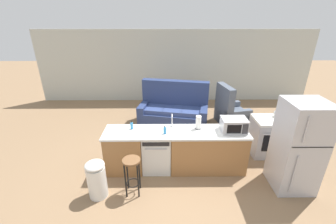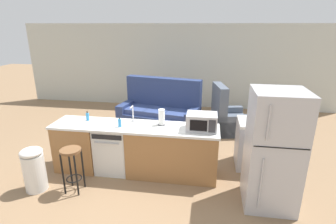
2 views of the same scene
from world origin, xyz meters
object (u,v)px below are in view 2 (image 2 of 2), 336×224
at_px(paper_towel_roll, 162,117).
at_px(dish_soap_bottle, 88,117).
at_px(armchair, 226,119).
at_px(stove_range, 257,144).
at_px(couch, 160,113).
at_px(dishwasher, 114,149).
at_px(kettle, 269,115).
at_px(trash_bin, 34,169).
at_px(refrigerator, 273,150).
at_px(bar_stool, 72,161).
at_px(soap_bottle, 120,123).
at_px(microwave, 202,122).

distance_m(paper_towel_roll, dish_soap_bottle, 1.38).
bearing_deg(armchair, dish_soap_bottle, -142.12).
bearing_deg(stove_range, couch, 142.17).
height_order(dishwasher, kettle, kettle).
distance_m(dish_soap_bottle, trash_bin, 1.22).
xyz_separation_m(trash_bin, couch, (1.50, 3.02, 0.02)).
distance_m(dish_soap_bottle, kettle, 3.33).
distance_m(kettle, armchair, 1.74).
xyz_separation_m(dish_soap_bottle, armchair, (2.63, 2.05, -0.62)).
distance_m(dishwasher, kettle, 2.91).
bearing_deg(refrigerator, stove_range, 89.99).
bearing_deg(dish_soap_bottle, bar_stool, -83.79).
relative_size(stove_range, bar_stool, 1.22).
xyz_separation_m(paper_towel_roll, dish_soap_bottle, (-1.37, -0.00, -0.07)).
distance_m(dish_soap_bottle, bar_stool, 0.96).
distance_m(paper_towel_roll, kettle, 1.98).
relative_size(dishwasher, paper_towel_roll, 2.98).
bearing_deg(dishwasher, armchair, 45.56).
bearing_deg(bar_stool, stove_range, 22.95).
bearing_deg(couch, soap_bottle, -96.62).
xyz_separation_m(refrigerator, armchair, (-0.48, 2.71, -0.52)).
distance_m(soap_bottle, bar_stool, 0.97).
bearing_deg(paper_towel_roll, trash_bin, -154.51).
distance_m(microwave, paper_towel_roll, 0.71).
xyz_separation_m(dishwasher, couch, (0.44, 2.22, -0.03)).
xyz_separation_m(refrigerator, dish_soap_bottle, (-3.11, 0.67, 0.10)).
relative_size(microwave, paper_towel_roll, 1.77).
height_order(refrigerator, bar_stool, refrigerator).
bearing_deg(couch, armchair, -2.09).
distance_m(bar_stool, couch, 3.08).
bearing_deg(refrigerator, bar_stool, -176.60).
bearing_deg(refrigerator, paper_towel_roll, 158.89).
distance_m(dishwasher, paper_towel_roll, 1.07).
height_order(dish_soap_bottle, trash_bin, dish_soap_bottle).
distance_m(stove_range, refrigerator, 1.18).
xyz_separation_m(trash_bin, armchair, (3.17, 2.96, -0.03)).
xyz_separation_m(dishwasher, armchair, (2.12, 2.16, -0.07)).
xyz_separation_m(paper_towel_roll, couch, (-0.42, 2.10, -0.64)).
relative_size(kettle, trash_bin, 0.28).
relative_size(paper_towel_roll, dish_soap_bottle, 1.60).
distance_m(dishwasher, refrigerator, 2.70).
height_order(dishwasher, stove_range, stove_range).
xyz_separation_m(microwave, couch, (-1.12, 2.22, -0.65)).
distance_m(microwave, couch, 2.57).
bearing_deg(soap_bottle, trash_bin, -150.21).
bearing_deg(stove_range, paper_towel_roll, -166.13).
height_order(refrigerator, trash_bin, refrigerator).
bearing_deg(paper_towel_roll, bar_stool, -146.48).
bearing_deg(refrigerator, dishwasher, 168.07).
bearing_deg(kettle, trash_bin, -158.92).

